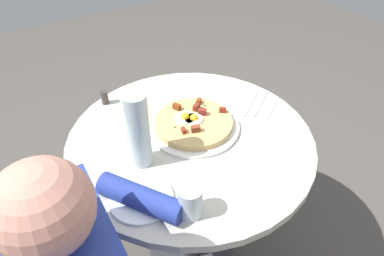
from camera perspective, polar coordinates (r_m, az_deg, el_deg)
name	(u,v)px	position (r m, az deg, el deg)	size (l,w,h in m)	color
ground_plane	(191,251)	(1.82, -0.18, -18.89)	(6.00, 6.00, 0.00)	#4C4742
dining_table	(191,171)	(1.37, -0.23, -6.85)	(0.86, 0.86, 0.73)	beige
pizza_plate	(194,126)	(1.29, 0.24, 0.27)	(0.33, 0.33, 0.01)	white
breakfast_pizza	(193,122)	(1.28, 0.22, 0.95)	(0.28, 0.28, 0.05)	tan
bread_plate	(141,198)	(1.07, -8.06, -11.01)	(0.19, 0.19, 0.01)	white
napkin	(255,104)	(1.43, 10.03, 3.79)	(0.17, 0.14, 0.00)	white
fork	(260,104)	(1.42, 10.74, 3.76)	(0.18, 0.01, 0.01)	silver
knife	(251,102)	(1.43, 9.36, 4.13)	(0.18, 0.01, 0.01)	silver
water_glass	(190,201)	(1.00, -0.31, -11.58)	(0.07, 0.07, 0.10)	silver
water_bottle	(138,131)	(1.09, -8.53, -0.41)	(0.07, 0.07, 0.26)	silver
salt_shaker	(128,141)	(1.22, -10.17, -2.04)	(0.03, 0.03, 0.05)	white
pepper_shaker	(105,97)	(1.44, -13.71, 4.76)	(0.03, 0.03, 0.06)	#3F3833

